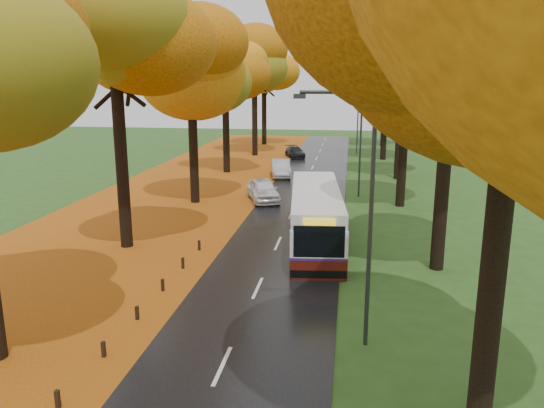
% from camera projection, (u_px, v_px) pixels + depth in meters
% --- Properties ---
extents(road, '(6.50, 90.00, 0.04)m').
position_uv_depth(road, '(293.00, 211.00, 33.90)').
color(road, black).
rests_on(road, ground).
extents(centre_line, '(0.12, 90.00, 0.01)m').
position_uv_depth(centre_line, '(293.00, 210.00, 33.89)').
color(centre_line, silver).
rests_on(centre_line, road).
extents(leaf_verge, '(12.00, 90.00, 0.02)m').
position_uv_depth(leaf_verge, '(158.00, 206.00, 35.19)').
color(leaf_verge, maroon).
rests_on(leaf_verge, ground).
extents(leaf_drift, '(0.90, 90.00, 0.01)m').
position_uv_depth(leaf_drift, '(246.00, 209.00, 34.33)').
color(leaf_drift, '#B67412').
rests_on(leaf_drift, road).
extents(trees_left, '(9.20, 74.00, 13.88)m').
position_uv_depth(trees_left, '(189.00, 59.00, 34.71)').
color(trees_left, black).
rests_on(trees_left, ground).
extents(trees_right, '(9.30, 74.20, 13.96)m').
position_uv_depth(trees_right, '(414.00, 55.00, 32.47)').
color(trees_right, black).
rests_on(trees_right, ground).
extents(bollard_row, '(0.11, 23.51, 0.52)m').
position_uv_depth(bollard_row, '(82.00, 372.00, 14.84)').
color(bollard_row, black).
rests_on(bollard_row, ground).
extents(streetlamp_near, '(2.45, 0.18, 8.00)m').
position_uv_depth(streetlamp_near, '(363.00, 201.00, 15.89)').
color(streetlamp_near, '#333538').
rests_on(streetlamp_near, ground).
extents(streetlamp_mid, '(2.45, 0.18, 8.00)m').
position_uv_depth(streetlamp_mid, '(357.00, 131.00, 37.06)').
color(streetlamp_mid, '#333538').
rests_on(streetlamp_mid, ground).
extents(streetlamp_far, '(2.45, 0.18, 8.00)m').
position_uv_depth(streetlamp_far, '(356.00, 112.00, 58.23)').
color(streetlamp_far, '#333538').
rests_on(streetlamp_far, ground).
extents(bus, '(3.42, 10.81, 2.80)m').
position_uv_depth(bus, '(316.00, 215.00, 26.97)').
color(bus, '#4C120B').
rests_on(bus, road).
extents(car_white, '(3.20, 4.83, 1.53)m').
position_uv_depth(car_white, '(263.00, 190.00, 36.48)').
color(car_white, white).
rests_on(car_white, road).
extents(car_silver, '(2.29, 4.56, 1.44)m').
position_uv_depth(car_silver, '(281.00, 168.00, 45.49)').
color(car_silver, '#ADAFB5').
rests_on(car_silver, road).
extents(car_dark, '(2.76, 4.21, 1.13)m').
position_uv_depth(car_dark, '(295.00, 152.00, 56.63)').
color(car_dark, black).
rests_on(car_dark, road).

